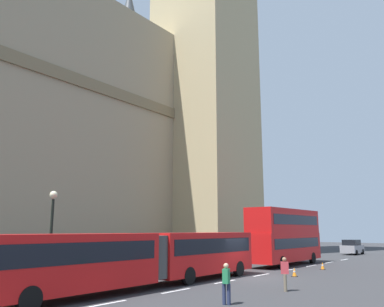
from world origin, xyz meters
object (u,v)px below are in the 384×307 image
articulated_bus (147,255)px  double_decker_bus (285,234)px  sedan_lead (352,247)px  pedestrian_by_kerb (285,273)px  traffic_cone_west (294,272)px  traffic_cone_middle (323,266)px  street_lamp (51,230)px  pedestrian_near_cones (226,282)px

articulated_bus → double_decker_bus: double_decker_bus is taller
double_decker_bus → sedan_lead: 19.85m
articulated_bus → pedestrian_by_kerb: bearing=-62.4°
traffic_cone_west → traffic_cone_middle: 5.94m
double_decker_bus → street_lamp: size_ratio=1.98×
traffic_cone_middle → pedestrian_by_kerb: bearing=-168.5°
traffic_cone_west → traffic_cone_middle: same height
street_lamp → pedestrian_by_kerb: street_lamp is taller
traffic_cone_middle → street_lamp: (-18.91, 8.48, 2.77)m
double_decker_bus → pedestrian_by_kerb: double_decker_bus is taller
traffic_cone_middle → articulated_bus: bearing=165.9°
articulated_bus → traffic_cone_west: articulated_bus is taller
street_lamp → pedestrian_near_cones: (1.54, -10.64, -2.14)m
articulated_bus → traffic_cone_middle: bearing=-14.1°
street_lamp → pedestrian_by_kerb: 12.97m
street_lamp → pedestrian_by_kerb: bearing=-59.4°
traffic_cone_middle → pedestrian_by_kerb: 12.66m
articulated_bus → traffic_cone_west: 10.81m
traffic_cone_middle → pedestrian_near_cones: (-17.37, -2.16, 0.63)m
traffic_cone_middle → sedan_lead: bearing=10.2°
pedestrian_by_kerb → traffic_cone_west: bearing=19.7°
pedestrian_near_cones → double_decker_bus: bearing=17.6°
sedan_lead → pedestrian_near_cones: sedan_lead is taller
double_decker_bus → traffic_cone_middle: (-1.94, -3.97, -2.43)m
street_lamp → traffic_cone_middle: bearing=-24.2°
articulated_bus → sedan_lead: (37.49, -0.05, -0.83)m
traffic_cone_middle → pedestrian_by_kerb: size_ratio=0.34×
pedestrian_near_cones → street_lamp: bearing=98.2°
traffic_cone_middle → street_lamp: street_lamp is taller
traffic_cone_west → pedestrian_by_kerb: 6.89m
street_lamp → pedestrian_near_cones: bearing=-81.8°
double_decker_bus → pedestrian_near_cones: size_ratio=6.18×
sedan_lead → pedestrian_by_kerb: sedan_lead is taller
pedestrian_by_kerb → articulated_bus: bearing=117.6°
traffic_cone_west → pedestrian_by_kerb: size_ratio=0.34×
traffic_cone_west → sedan_lead: bearing=8.5°
traffic_cone_middle → pedestrian_near_cones: size_ratio=0.34×
traffic_cone_west → pedestrian_near_cones: bearing=-170.3°
sedan_lead → pedestrian_near_cones: 39.55m
traffic_cone_west → pedestrian_by_kerb: bearing=-160.3°
sedan_lead → traffic_cone_west: 27.96m
traffic_cone_middle → pedestrian_near_cones: 17.52m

